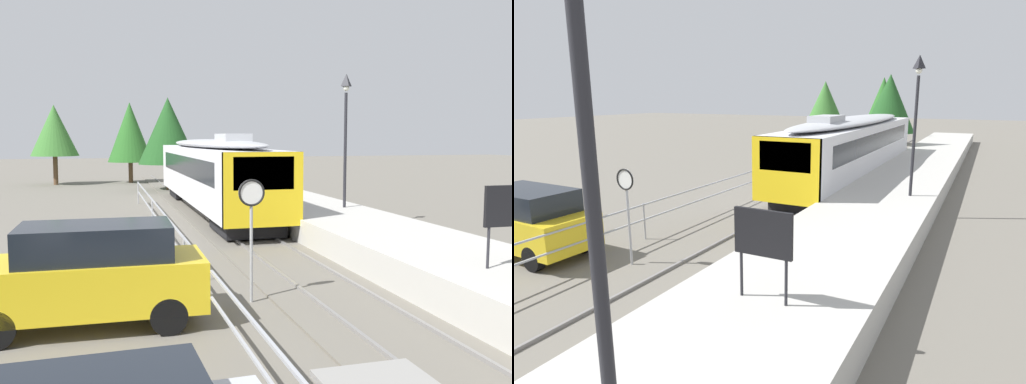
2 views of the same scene
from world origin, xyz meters
TOP-DOWN VIEW (x-y plane):
  - ground_plane at (-3.00, 22.00)m, footprint 160.00×160.00m
  - track_rails at (0.00, 22.00)m, footprint 3.20×60.00m
  - commuter_train at (0.00, 25.09)m, footprint 2.82×18.28m
  - station_platform at (3.25, 22.00)m, footprint 3.90×60.00m
  - platform_lamp_near_end at (4.21, 3.64)m, footprint 0.34×0.34m
  - platform_lamp_mid_platform at (4.21, 18.81)m, footprint 0.34×0.34m
  - platform_notice_board at (3.22, 8.23)m, footprint 1.20×0.08m
  - speed_limit_sign at (-2.05, 10.07)m, footprint 0.61×0.10m
  - carpark_fence at (-3.30, 12.00)m, footprint 0.06×36.06m
  - parked_suv_yellow at (-5.55, 9.37)m, footprint 4.64×2.01m
  - tree_behind_carpark at (-0.71, 37.48)m, footprint 4.19×4.19m
  - tree_behind_station_far at (-2.93, 45.18)m, footprint 3.64×3.64m
  - tree_distant_left at (-8.75, 44.63)m, footprint 3.66×3.66m

SIDE VIEW (x-z plane):
  - ground_plane at x=-3.00m, z-range 0.00..0.00m
  - track_rails at x=0.00m, z-range -0.04..0.10m
  - station_platform at x=3.25m, z-range 0.00..0.90m
  - carpark_fence at x=-3.30m, z-range 0.28..1.53m
  - parked_suv_yellow at x=-5.55m, z-range 0.04..2.08m
  - speed_limit_sign at x=-2.05m, z-range 0.72..3.53m
  - commuter_train at x=0.00m, z-range 0.27..4.01m
  - platform_notice_board at x=3.22m, z-range 1.29..3.09m
  - tree_behind_station_far at x=-2.93m, z-range 0.85..7.44m
  - tree_behind_carpark at x=-0.71m, z-range 0.92..7.42m
  - tree_distant_left at x=-8.75m, z-range 1.12..7.40m
  - platform_lamp_near_end at x=4.21m, z-range 1.95..7.30m
  - platform_lamp_mid_platform at x=4.21m, z-range 1.95..7.30m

